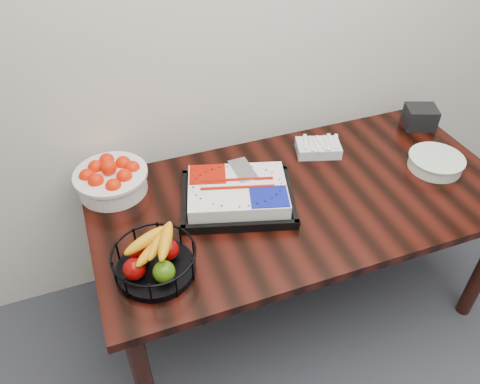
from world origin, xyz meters
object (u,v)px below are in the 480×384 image
object	(u,v)px
table	(301,209)
tangerine_bowl	(110,175)
cake_tray	(237,194)
plate_stack	(436,162)
fruit_basket	(154,259)
napkin_box	(420,117)

from	to	relation	value
table	tangerine_bowl	size ratio (longest dim) A/B	5.75
table	tangerine_bowl	world-z (taller)	tangerine_bowl
table	cake_tray	size ratio (longest dim) A/B	3.28
plate_stack	fruit_basket	bearing A→B (deg)	-173.13
cake_tray	tangerine_bowl	world-z (taller)	tangerine_bowl
plate_stack	napkin_box	bearing A→B (deg)	65.14
tangerine_bowl	napkin_box	distance (m)	1.56
fruit_basket	plate_stack	distance (m)	1.35
plate_stack	napkin_box	distance (m)	0.36
tangerine_bowl	napkin_box	xyz separation A→B (m)	(1.56, -0.03, -0.03)
fruit_basket	napkin_box	distance (m)	1.56
napkin_box	cake_tray	bearing A→B (deg)	-167.87
tangerine_bowl	cake_tray	bearing A→B (deg)	-28.65
table	tangerine_bowl	distance (m)	0.84
cake_tray	plate_stack	world-z (taller)	cake_tray
fruit_basket	plate_stack	world-z (taller)	fruit_basket
fruit_basket	plate_stack	xyz separation A→B (m)	(1.34, 0.16, -0.04)
tangerine_bowl	fruit_basket	distance (m)	0.52
cake_tray	fruit_basket	xyz separation A→B (m)	(-0.40, -0.25, 0.02)
table	napkin_box	distance (m)	0.86
table	tangerine_bowl	bearing A→B (deg)	157.84
plate_stack	napkin_box	size ratio (longest dim) A/B	1.65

